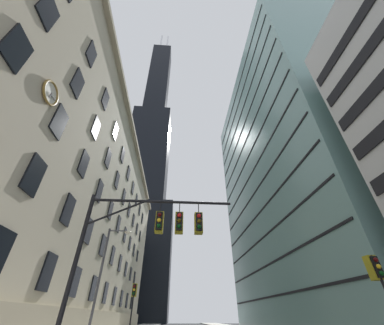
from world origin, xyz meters
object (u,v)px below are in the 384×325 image
object	(u,v)px
traffic_light_near_right	(377,273)
street_lamppost	(105,269)
traffic_signal_mast	(152,232)
traffic_light_far_left	(134,293)

from	to	relation	value
traffic_light_near_right	street_lamppost	bearing A→B (deg)	150.43
traffic_signal_mast	traffic_light_far_left	distance (m)	12.92
traffic_signal_mast	street_lamppost	size ratio (longest dim) A/B	0.98
traffic_light_far_left	street_lamppost	bearing A→B (deg)	-109.65
traffic_light_near_right	traffic_light_far_left	distance (m)	18.13
traffic_signal_mast	traffic_light_near_right	world-z (taller)	traffic_signal_mast
traffic_signal_mast	street_lamppost	bearing A→B (deg)	117.39
street_lamppost	traffic_light_far_left	bearing A→B (deg)	70.35
traffic_signal_mast	traffic_light_far_left	size ratio (longest dim) A/B	1.83
traffic_light_far_left	street_lamppost	xyz separation A→B (m)	(-1.68, -4.70, 1.20)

